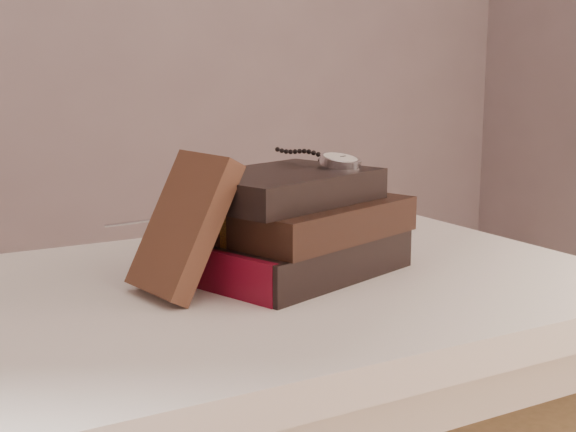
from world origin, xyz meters
TOP-DOWN VIEW (x-y plane):
  - table at (0.00, 0.35)m, footprint 1.00×0.60m
  - book_stack at (0.12, 0.36)m, footprint 0.31×0.25m
  - journal at (-0.04, 0.34)m, footprint 0.12×0.12m
  - pocket_watch at (0.19, 0.37)m, footprint 0.07×0.16m
  - eyeglasses at (-0.00, 0.41)m, footprint 0.14×0.15m

SIDE VIEW (x-z plane):
  - table at x=0.00m, z-range 0.28..1.03m
  - book_stack at x=0.12m, z-range 0.75..0.88m
  - eyeglasses at x=0.00m, z-range 0.80..0.85m
  - journal at x=-0.04m, z-range 0.75..0.91m
  - pocket_watch at x=0.19m, z-range 0.88..0.90m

